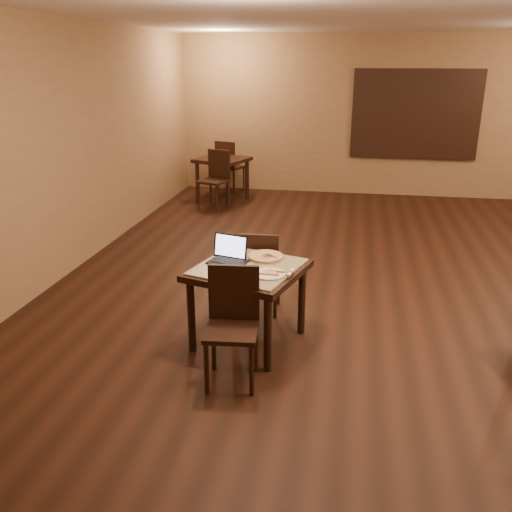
% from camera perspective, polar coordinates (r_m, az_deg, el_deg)
% --- Properties ---
extents(ground, '(10.00, 10.00, 0.00)m').
position_cam_1_polar(ground, '(6.37, 14.60, -3.97)').
color(ground, black).
rests_on(ground, ground).
extents(wall_back, '(8.00, 0.02, 3.00)m').
position_cam_1_polar(wall_back, '(10.89, 13.69, 14.06)').
color(wall_back, '#8F6C49').
rests_on(wall_back, ground).
extents(wall_left, '(0.02, 10.00, 3.00)m').
position_cam_1_polar(wall_left, '(6.84, -20.29, 10.22)').
color(wall_left, '#8F6C49').
rests_on(wall_left, ground).
extents(ceiling, '(8.00, 10.00, 0.02)m').
position_cam_1_polar(ceiling, '(5.87, 17.36, 23.90)').
color(ceiling, silver).
rests_on(ceiling, wall_back).
extents(mural, '(2.34, 0.05, 1.64)m').
position_cam_1_polar(mural, '(10.88, 16.42, 14.08)').
color(mural, '#235D80').
rests_on(mural, wall_back).
extents(tiled_table, '(1.14, 1.14, 0.76)m').
position_cam_1_polar(tiled_table, '(4.91, -0.83, -2.18)').
color(tiled_table, black).
rests_on(tiled_table, ground).
extents(chair_main_near, '(0.46, 0.46, 0.96)m').
position_cam_1_polar(chair_main_near, '(4.41, -2.48, -6.54)').
color(chair_main_near, black).
rests_on(chair_main_near, ground).
extents(chair_main_far, '(0.41, 0.41, 0.90)m').
position_cam_1_polar(chair_main_far, '(5.54, 0.45, -1.27)').
color(chair_main_far, black).
rests_on(chair_main_far, ground).
extents(laptop, '(0.39, 0.34, 0.23)m').
position_cam_1_polar(laptop, '(4.99, -2.86, 0.15)').
color(laptop, black).
rests_on(laptop, tiled_table).
extents(plate, '(0.28, 0.28, 0.02)m').
position_cam_1_polar(plate, '(4.67, 1.39, -1.91)').
color(plate, white).
rests_on(plate, tiled_table).
extents(pizza_slice, '(0.21, 0.21, 0.02)m').
position_cam_1_polar(pizza_slice, '(4.67, 1.39, -1.74)').
color(pizza_slice, beige).
rests_on(pizza_slice, plate).
extents(pizza_pan, '(0.37, 0.37, 0.01)m').
position_cam_1_polar(pizza_pan, '(5.08, 1.02, -0.15)').
color(pizza_pan, silver).
rests_on(pizza_pan, tiled_table).
extents(pizza_whole, '(0.33, 0.33, 0.02)m').
position_cam_1_polar(pizza_whole, '(5.07, 1.02, -0.01)').
color(pizza_whole, beige).
rests_on(pizza_whole, pizza_pan).
extents(spatula, '(0.24, 0.22, 0.01)m').
position_cam_1_polar(spatula, '(5.05, 1.20, 0.00)').
color(spatula, silver).
rests_on(spatula, pizza_whole).
extents(napkin_roll, '(0.06, 0.16, 0.04)m').
position_cam_1_polar(napkin_roll, '(4.68, 3.64, -1.78)').
color(napkin_roll, white).
rests_on(napkin_roll, tiled_table).
extents(other_table_b, '(1.08, 1.08, 0.79)m').
position_cam_1_polar(other_table_b, '(10.29, -3.57, 9.52)').
color(other_table_b, black).
rests_on(other_table_b, ground).
extents(other_table_b_chair_near, '(0.57, 0.57, 1.03)m').
position_cam_1_polar(other_table_b_chair_near, '(9.73, -4.23, 8.41)').
color(other_table_b_chair_near, black).
rests_on(other_table_b_chair_near, ground).
extents(other_table_b_chair_far, '(0.57, 0.57, 1.03)m').
position_cam_1_polar(other_table_b_chair_far, '(10.89, -2.95, 9.68)').
color(other_table_b_chair_far, black).
rests_on(other_table_b_chair_far, ground).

